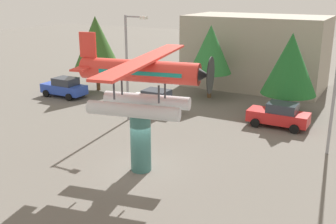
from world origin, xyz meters
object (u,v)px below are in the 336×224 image
Objects in this scene: storefront_building at (256,52)px; tree_east at (211,49)px; car_mid_white at (155,100)px; car_far_red at (279,115)px; tree_center_back at (290,64)px; floatplane_monument at (142,80)px; tree_west at (96,43)px; display_pedestal at (141,141)px; streetlight_primary at (129,61)px; car_near_blue at (64,87)px.

storefront_building reaches higher than tree_east.
car_far_red is (9.64, 0.96, 0.00)m from car_mid_white.
storefront_building is at bearing 122.59° from tree_center_back.
tree_east reaches higher than car_mid_white.
tree_west is (-13.38, 13.08, -0.42)m from floatplane_monument.
floatplane_monument is at bearing 66.82° from car_far_red.
display_pedestal is 22.08m from storefront_building.
tree_west is at bearing 123.89° from floatplane_monument.
streetlight_primary is at bearing 20.82° from car_far_red.
floatplane_monument is 14.63m from tree_center_back.
tree_east is (-2.13, -6.29, 0.86)m from storefront_building.
floatplane_monument is at bearing -44.36° from tree_west.
car_near_blue is 10.09m from streetlight_primary.
storefront_building is (-0.80, 21.97, -1.51)m from floatplane_monument.
streetlight_primary is 1.19× the size of tree_east.
tree_center_back is at bearing 72.23° from display_pedestal.
tree_west is at bearing -107.64° from car_near_blue.
streetlight_primary reaches higher than storefront_building.
floatplane_monument is at bearing 117.60° from car_mid_white.
car_mid_white is (9.40, 0.09, 0.00)m from car_near_blue.
car_far_red is 0.32× the size of storefront_building.
storefront_building is at bearing -64.60° from car_far_red.
tree_center_back is at bearing -57.41° from storefront_building.
car_mid_white is at bearing -179.46° from car_near_blue.
car_near_blue is at bearing 146.08° from display_pedestal.
tree_east is (-7.49, 5.02, 3.44)m from car_far_red.
storefront_building is 6.70m from tree_east.
car_near_blue is 19.55m from tree_center_back.
tree_east is at bearing 73.99° from streetlight_primary.
car_near_blue is at bearing -137.92° from storefront_building.
display_pedestal is at bearing -44.70° from tree_west.
streetlight_primary is at bearing 127.75° from display_pedestal.
tree_east is 1.02× the size of tree_center_back.
storefront_building is at bearing 91.75° from display_pedestal.
car_far_red is 9.65m from tree_east.
car_mid_white is 0.67× the size of tree_center_back.
tree_east is (-2.80, 15.71, 2.67)m from display_pedestal.
tree_center_back is at bearing 35.82° from streetlight_primary.
storefront_building is 2.04× the size of tree_east.
car_near_blue is at bearing 3.14° from car_far_red.
streetlight_primary reaches higher than car_mid_white.
car_near_blue is 0.60× the size of tree_west.
car_near_blue is 1.00× the size of car_far_red.
car_far_red is 0.65× the size of tree_east.
storefront_building is at bearing -109.23° from car_mid_white.
tree_west is (-13.25, 13.11, 2.90)m from display_pedestal.
tree_west is (-17.95, 2.42, 3.67)m from car_far_red.
tree_west is 1.11× the size of tree_center_back.
car_near_blue is at bearing 0.54° from car_mid_white.
car_far_red is 12.78m from storefront_building.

